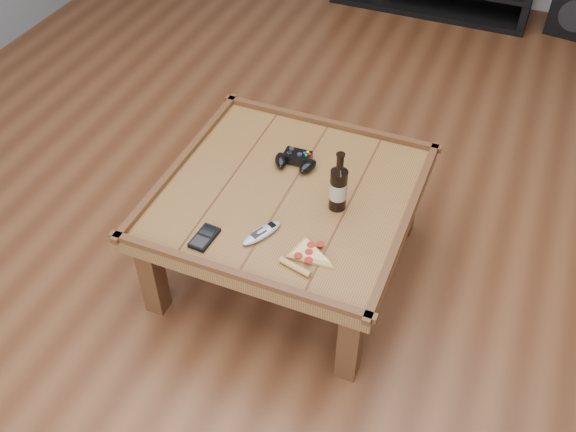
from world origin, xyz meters
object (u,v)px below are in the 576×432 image
at_px(coffee_table, 288,202).
at_px(smartphone, 204,237).
at_px(beer_bottle, 338,186).
at_px(remote_control, 262,233).
at_px(pizza_slice, 307,256).
at_px(game_controller, 296,161).

distance_m(coffee_table, smartphone, 0.41).
bearing_deg(beer_bottle, smartphone, -138.55).
xyz_separation_m(coffee_table, smartphone, (-0.19, -0.36, 0.07)).
bearing_deg(coffee_table, remote_control, -89.42).
bearing_deg(remote_control, beer_bottle, 76.94).
bearing_deg(pizza_slice, game_controller, 130.21).
distance_m(game_controller, smartphone, 0.55).
distance_m(beer_bottle, remote_control, 0.34).
bearing_deg(coffee_table, pizza_slice, -56.85).
distance_m(game_controller, pizza_slice, 0.52).
bearing_deg(game_controller, beer_bottle, -38.36).
relative_size(beer_bottle, game_controller, 1.31).
xyz_separation_m(beer_bottle, game_controller, (-0.25, 0.18, -0.08)).
xyz_separation_m(coffee_table, game_controller, (-0.03, 0.16, 0.08)).
distance_m(pizza_slice, smartphone, 0.39).
relative_size(smartphone, remote_control, 0.72).
relative_size(game_controller, remote_control, 1.09).
height_order(pizza_slice, smartphone, pizza_slice).
bearing_deg(remote_control, smartphone, -126.23).
xyz_separation_m(beer_bottle, remote_control, (-0.21, -0.25, -0.09)).
distance_m(beer_bottle, smartphone, 0.54).
bearing_deg(pizza_slice, coffee_table, 137.08).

